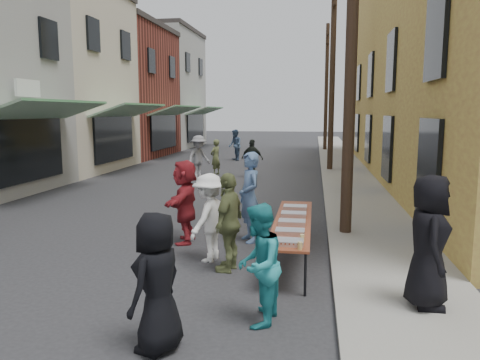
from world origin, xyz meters
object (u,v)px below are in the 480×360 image
(guest_front_c, at_px, (258,265))
(guest_front_a, at_px, (157,282))
(utility_pole_mid, at_px, (332,76))
(catering_tray_sausage, at_px, (288,242))
(server, at_px, (429,241))
(serving_table, at_px, (293,223))
(utility_pole_far, at_px, (326,88))
(utility_pole_near, at_px, (352,34))

(guest_front_c, bearing_deg, guest_front_a, -43.96)
(utility_pole_mid, distance_m, guest_front_a, 18.24)
(catering_tray_sausage, bearing_deg, guest_front_a, -123.08)
(guest_front_c, relative_size, server, 0.87)
(serving_table, bearing_deg, utility_pole_mid, 85.33)
(utility_pole_far, distance_m, catering_tray_sausage, 27.78)
(serving_table, xyz_separation_m, server, (1.99, -2.21, 0.33))
(utility_pole_far, distance_m, server, 28.29)
(serving_table, relative_size, catering_tray_sausage, 8.00)
(utility_pole_far, relative_size, catering_tray_sausage, 18.00)
(utility_pole_near, bearing_deg, serving_table, -121.28)
(utility_pole_near, height_order, utility_pole_far, same)
(utility_pole_near, relative_size, utility_pole_mid, 1.00)
(utility_pole_far, height_order, catering_tray_sausage, utility_pole_far)
(serving_table, relative_size, guest_front_c, 2.42)
(utility_pole_mid, distance_m, utility_pole_far, 12.00)
(serving_table, bearing_deg, guest_front_a, -110.31)
(utility_pole_far, xyz_separation_m, serving_table, (-1.13, -25.86, -3.79))
(utility_pole_near, xyz_separation_m, guest_front_c, (-1.45, -4.80, -3.67))
(utility_pole_near, distance_m, serving_table, 4.37)
(utility_pole_near, xyz_separation_m, catering_tray_sausage, (-1.13, -3.51, -3.71))
(utility_pole_mid, relative_size, serving_table, 2.25)
(utility_pole_far, relative_size, guest_front_c, 5.45)
(serving_table, height_order, guest_front_a, guest_front_a)
(utility_pole_mid, xyz_separation_m, guest_front_c, (-1.45, -16.80, -3.67))
(utility_pole_near, bearing_deg, utility_pole_far, 90.00)
(utility_pole_near, relative_size, utility_pole_far, 1.00)
(utility_pole_near, bearing_deg, guest_front_a, -114.13)
(catering_tray_sausage, height_order, server, server)
(server, bearing_deg, serving_table, 45.75)
(utility_pole_far, xyz_separation_m, guest_front_a, (-2.55, -29.68, -3.65))
(utility_pole_far, height_order, guest_front_a, utility_pole_far)
(utility_pole_mid, relative_size, catering_tray_sausage, 18.00)
(utility_pole_far, bearing_deg, server, -88.24)
(serving_table, bearing_deg, server, -47.92)
(utility_pole_far, height_order, serving_table, utility_pole_far)
(catering_tray_sausage, bearing_deg, utility_pole_near, 72.14)
(utility_pole_mid, height_order, guest_front_a, utility_pole_mid)
(utility_pole_far, relative_size, server, 4.76)
(utility_pole_near, bearing_deg, utility_pole_mid, 90.00)
(utility_pole_far, xyz_separation_m, catering_tray_sausage, (-1.13, -27.51, -3.71))
(utility_pole_near, height_order, server, utility_pole_near)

